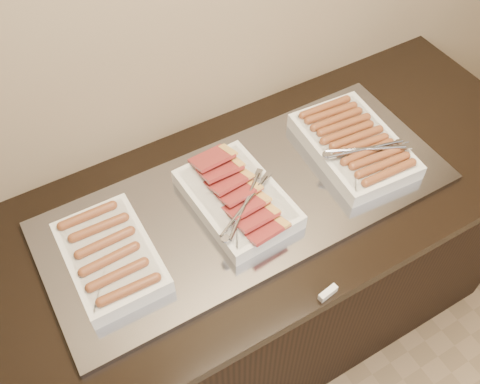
# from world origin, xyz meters

# --- Properties ---
(counter) EXTENTS (2.06, 0.76, 0.90)m
(counter) POSITION_xyz_m (0.00, 2.13, 0.45)
(counter) COLOR black
(counter) RESTS_ON ground
(warming_tray) EXTENTS (1.20, 0.50, 0.02)m
(warming_tray) POSITION_xyz_m (0.03, 2.13, 0.91)
(warming_tray) COLOR #9699A4
(warming_tray) RESTS_ON counter
(dish_left) EXTENTS (0.22, 0.33, 0.07)m
(dish_left) POSITION_xyz_m (-0.40, 2.13, 0.95)
(dish_left) COLOR silver
(dish_left) RESTS_ON warming_tray
(dish_center) EXTENTS (0.26, 0.37, 0.09)m
(dish_center) POSITION_xyz_m (-0.01, 2.13, 0.95)
(dish_center) COLOR silver
(dish_center) RESTS_ON warming_tray
(dish_right) EXTENTS (0.28, 0.40, 0.08)m
(dish_right) POSITION_xyz_m (0.40, 2.13, 0.95)
(dish_right) COLOR silver
(dish_right) RESTS_ON warming_tray
(label_holder) EXTENTS (0.06, 0.02, 0.02)m
(label_holder) POSITION_xyz_m (0.05, 1.77, 0.91)
(label_holder) COLOR silver
(label_holder) RESTS_ON counter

